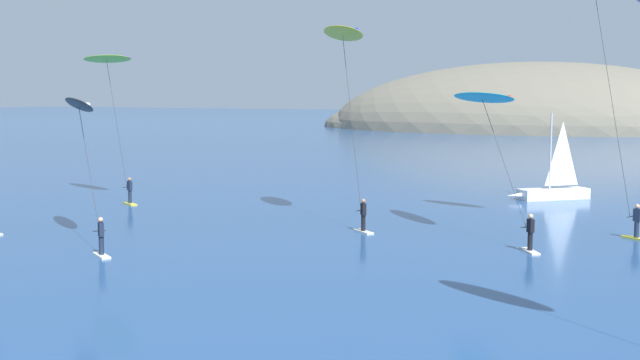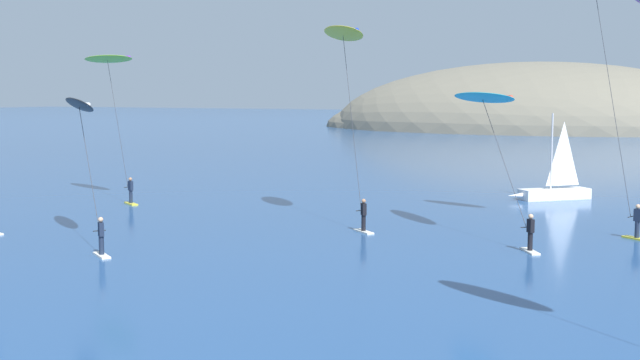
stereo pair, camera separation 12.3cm
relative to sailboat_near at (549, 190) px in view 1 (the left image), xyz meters
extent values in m
ellipsoid|color=#6B6656|center=(-26.35, 106.11, -0.64)|extent=(83.01, 49.51, 16.29)
ellipsoid|color=#6B6656|center=(-24.21, 105.44, -0.64)|extent=(81.68, 54.35, 26.18)
cube|color=white|center=(0.22, 0.21, -0.29)|extent=(4.42, 4.35, 0.70)
cone|color=white|center=(-1.50, -1.46, -0.29)|extent=(2.01, 1.98, 0.67)
cylinder|color=#B2B2B7|center=(0.00, 0.00, 2.56)|extent=(0.12, 0.12, 5.00)
pyramid|color=white|center=(0.65, 0.63, 2.38)|extent=(1.35, 1.31, 4.25)
cylinder|color=#A5A5AD|center=(0.65, 0.63, 0.31)|extent=(1.35, 1.31, 0.08)
cube|color=silver|center=(2.73, -18.53, -0.60)|extent=(1.16, 1.47, 0.08)
cylinder|color=black|center=(2.73, -18.53, -0.16)|extent=(0.22, 0.22, 0.80)
cube|color=black|center=(2.73, -18.53, 0.54)|extent=(0.38, 0.38, 0.60)
sphere|color=tan|center=(2.73, -18.53, 0.96)|extent=(0.22, 0.22, 0.22)
cylinder|color=black|center=(2.49, -18.28, 0.42)|extent=(0.42, 0.41, 0.04)
ellipsoid|color=#23B2C6|center=(-0.47, -15.21, 6.15)|extent=(4.83, 4.94, 0.68)
cylinder|color=#DB4C38|center=(-0.47, -15.21, 6.20)|extent=(3.90, 4.02, 0.16)
cylinder|color=#333338|center=(1.01, -16.75, 3.24)|extent=(2.99, 3.10, 5.65)
cube|color=yellow|center=(-23.24, -14.50, -0.60)|extent=(1.50, 1.10, 0.08)
cylinder|color=#192338|center=(-23.24, -14.50, -0.16)|extent=(0.22, 0.22, 0.80)
cube|color=#192338|center=(-23.24, -14.50, 0.54)|extent=(0.39, 0.31, 0.60)
sphere|color=#9E7051|center=(-23.24, -14.50, 0.96)|extent=(0.22, 0.22, 0.22)
cylinder|color=black|center=(-23.57, -14.38, 0.42)|extent=(0.23, 0.53, 0.04)
ellipsoid|color=#8CD12D|center=(-25.64, -13.60, 8.56)|extent=(6.04, 3.27, 0.60)
cylinder|color=#722DD1|center=(-25.64, -13.60, 8.61)|extent=(5.38, 2.14, 0.16)
cylinder|color=#333338|center=(-24.60, -13.99, 4.44)|extent=(2.10, 0.81, 8.05)
cube|color=silver|center=(-5.91, -17.23, -0.60)|extent=(1.44, 1.22, 0.08)
cylinder|color=black|center=(-5.91, -17.23, -0.16)|extent=(0.22, 0.22, 0.80)
cube|color=black|center=(-5.91, -17.23, 0.54)|extent=(0.38, 0.38, 0.60)
sphere|color=#9E7051|center=(-5.91, -17.23, 0.96)|extent=(0.22, 0.22, 0.22)
cylinder|color=black|center=(-6.15, -16.97, 0.42)|extent=(0.42, 0.41, 0.04)
ellipsoid|color=yellow|center=(-8.22, -14.83, 9.53)|extent=(4.41, 4.49, 0.89)
cylinder|color=#1432E0|center=(-8.22, -14.83, 9.58)|extent=(3.21, 3.31, 0.16)
cylinder|color=#333338|center=(-7.19, -15.90, 4.92)|extent=(2.10, 2.17, 9.02)
cube|color=silver|center=(-13.57, -27.84, -0.60)|extent=(1.48, 1.14, 0.08)
cylinder|color=#192338|center=(-13.57, -27.84, -0.16)|extent=(0.22, 0.22, 0.80)
cube|color=#192338|center=(-13.57, -27.84, 0.54)|extent=(0.39, 0.36, 0.60)
sphere|color=tan|center=(-13.57, -27.84, 0.96)|extent=(0.22, 0.22, 0.22)
cylinder|color=black|center=(-13.85, -27.63, 0.42)|extent=(0.36, 0.47, 0.04)
ellipsoid|color=black|center=(-16.98, -25.34, 5.83)|extent=(4.60, 3.75, 0.83)
cylinder|color=white|center=(-16.98, -25.34, 5.88)|extent=(3.88, 2.90, 0.16)
cylinder|color=#333338|center=(-15.41, -26.49, 3.07)|extent=(3.16, 2.32, 5.32)
cube|color=yellow|center=(6.64, -13.05, -0.60)|extent=(1.46, 1.18, 0.08)
cylinder|color=#192338|center=(6.64, -13.05, -0.16)|extent=(0.22, 0.22, 0.80)
cube|color=#192338|center=(6.64, -13.05, 0.54)|extent=(0.39, 0.31, 0.60)
sphere|color=tan|center=(6.64, -13.05, 0.96)|extent=(0.22, 0.22, 0.22)
cylinder|color=black|center=(6.31, -12.93, 0.42)|extent=(0.23, 0.53, 0.04)
cylinder|color=#333338|center=(5.21, -12.52, 6.02)|extent=(2.23, 0.85, 11.21)
camera|label=1|loc=(10.20, -53.95, 6.38)|focal=45.00mm
camera|label=2|loc=(10.31, -53.90, 6.38)|focal=45.00mm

